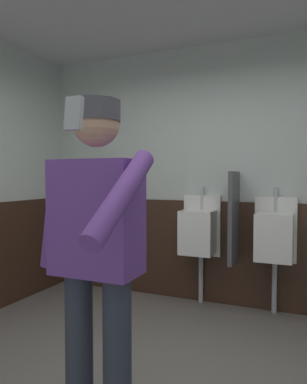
{
  "coord_description": "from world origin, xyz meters",
  "views": [
    {
      "loc": [
        0.86,
        -1.83,
        1.35
      ],
      "look_at": [
        -0.04,
        0.26,
        1.25
      ],
      "focal_mm": 33.63,
      "sensor_mm": 36.0,
      "label": 1
    }
  ],
  "objects_px": {
    "urinal_middle": "(274,236)",
    "cell_phone": "(74,113)",
    "urinal_left": "(199,231)",
    "person": "(96,245)"
  },
  "relations": [
    {
      "from": "urinal_left",
      "to": "cell_phone",
      "type": "relative_size",
      "value": 11.27
    },
    {
      "from": "urinal_middle",
      "to": "person",
      "type": "xyz_separation_m",
      "value": [
        -0.65,
        -2.13,
        0.24
      ]
    },
    {
      "from": "urinal_middle",
      "to": "person",
      "type": "bearing_deg",
      "value": -107.12
    },
    {
      "from": "urinal_left",
      "to": "person",
      "type": "xyz_separation_m",
      "value": [
        0.1,
        -2.13,
        0.24
      ]
    },
    {
      "from": "person",
      "to": "urinal_left",
      "type": "bearing_deg",
      "value": 92.56
    },
    {
      "from": "urinal_middle",
      "to": "cell_phone",
      "type": "relative_size",
      "value": 11.27
    },
    {
      "from": "person",
      "to": "cell_phone",
      "type": "relative_size",
      "value": 15.58
    },
    {
      "from": "urinal_left",
      "to": "cell_phone",
      "type": "distance_m",
      "value": 2.76
    },
    {
      "from": "urinal_left",
      "to": "urinal_middle",
      "type": "distance_m",
      "value": 0.75
    },
    {
      "from": "urinal_middle",
      "to": "cell_phone",
      "type": "height_order",
      "value": "cell_phone"
    }
  ]
}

